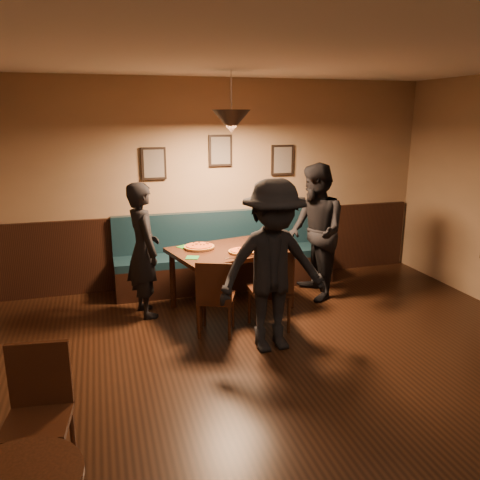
{
  "coord_description": "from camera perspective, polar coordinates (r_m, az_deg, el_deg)",
  "views": [
    {
      "loc": [
        -1.61,
        -2.99,
        2.32
      ],
      "look_at": [
        -0.13,
        2.09,
        0.95
      ],
      "focal_mm": 36.29,
      "sensor_mm": 36.0,
      "label": 1
    }
  ],
  "objects": [
    {
      "name": "picture_center",
      "position": [
        6.67,
        -2.33,
        10.47
      ],
      "size": [
        0.32,
        0.04,
        0.42
      ],
      "primitive_type": "cube",
      "color": "black",
      "rests_on": "wall_back"
    },
    {
      "name": "diner_left",
      "position": [
        5.75,
        -11.29,
        -1.16
      ],
      "size": [
        0.49,
        0.65,
        1.59
      ],
      "primitive_type": "imported",
      "rotation": [
        0.0,
        0.0,
        1.78
      ],
      "color": "black",
      "rests_on": "floor"
    },
    {
      "name": "dining_table",
      "position": [
        5.95,
        -0.95,
        -4.52
      ],
      "size": [
        1.59,
        1.22,
        0.76
      ],
      "primitive_type": "cube",
      "rotation": [
        0.0,
        0.0,
        0.24
      ],
      "color": "black",
      "rests_on": "floor"
    },
    {
      "name": "pendant_lamp",
      "position": [
        5.63,
        -1.03,
        13.81
      ],
      "size": [
        0.44,
        0.44,
        0.25
      ],
      "primitive_type": "cone",
      "rotation": [
        3.14,
        0.0,
        0.0
      ],
      "color": "black",
      "rests_on": "ceiling"
    },
    {
      "name": "chair_near_right",
      "position": [
        5.37,
        3.43,
        -5.73
      ],
      "size": [
        0.43,
        0.43,
        0.93
      ],
      "primitive_type": null,
      "rotation": [
        0.0,
        0.0,
        -0.05
      ],
      "color": "black",
      "rests_on": "floor"
    },
    {
      "name": "soda_glass",
      "position": [
        5.73,
        5.31,
        -0.59
      ],
      "size": [
        0.08,
        0.08,
        0.15
      ],
      "primitive_type": "cylinder",
      "rotation": [
        0.0,
        0.0,
        0.17
      ],
      "color": "black",
      "rests_on": "dining_table"
    },
    {
      "name": "cafe_chair_far",
      "position": [
        3.51,
        -22.78,
        -18.94
      ],
      "size": [
        0.44,
        0.44,
        0.9
      ],
      "primitive_type": null,
      "rotation": [
        0.0,
        0.0,
        3.02
      ],
      "color": "black",
      "rests_on": "floor"
    },
    {
      "name": "cutlery_set",
      "position": [
        5.46,
        0.05,
        -2.1
      ],
      "size": [
        0.2,
        0.03,
        0.0
      ],
      "primitive_type": "cube",
      "rotation": [
        0.0,
        0.0,
        1.51
      ],
      "color": "silver",
      "rests_on": "dining_table"
    },
    {
      "name": "pizza_c",
      "position": [
        6.13,
        2.88,
        -0.07
      ],
      "size": [
        0.43,
        0.43,
        0.04
      ],
      "primitive_type": "cylinder",
      "rotation": [
        0.0,
        0.0,
        0.29
      ],
      "color": "#C65725",
      "rests_on": "dining_table"
    },
    {
      "name": "picture_left",
      "position": [
        6.52,
        -10.1,
        8.85
      ],
      "size": [
        0.32,
        0.04,
        0.42
      ],
      "primitive_type": "cube",
      "color": "black",
      "rests_on": "wall_back"
    },
    {
      "name": "diner_right",
      "position": [
        6.23,
        8.83,
        0.91
      ],
      "size": [
        0.73,
        0.9,
        1.74
      ],
      "primitive_type": "imported",
      "rotation": [
        0.0,
        0.0,
        -1.65
      ],
      "color": "black",
      "rests_on": "floor"
    },
    {
      "name": "pizza_a",
      "position": [
        5.86,
        -4.82,
        -0.8
      ],
      "size": [
        0.42,
        0.42,
        0.04
      ],
      "primitive_type": "cylinder",
      "rotation": [
        0.0,
        0.0,
        0.15
      ],
      "color": "gold",
      "rests_on": "dining_table"
    },
    {
      "name": "napkin_a",
      "position": [
        5.95,
        -6.64,
        -0.8
      ],
      "size": [
        0.19,
        0.19,
        0.01
      ],
      "primitive_type": "cube",
      "rotation": [
        0.0,
        0.0,
        0.58
      ],
      "color": "#1E7420",
      "rests_on": "dining_table"
    },
    {
      "name": "pizza_b",
      "position": [
        5.66,
        0.2,
        -1.34
      ],
      "size": [
        0.39,
        0.39,
        0.04
      ],
      "primitive_type": "cylinder",
      "rotation": [
        0.0,
        0.0,
        0.31
      ],
      "color": "orange",
      "rests_on": "dining_table"
    },
    {
      "name": "tabasco_bottle",
      "position": [
        5.97,
        3.78,
        -0.1
      ],
      "size": [
        0.03,
        0.03,
        0.12
      ],
      "primitive_type": "cylinder",
      "rotation": [
        0.0,
        0.0,
        0.23
      ],
      "color": "#9B1005",
      "rests_on": "dining_table"
    },
    {
      "name": "ceiling",
      "position": [
        3.43,
        12.89,
        22.22
      ],
      "size": [
        7.0,
        7.0,
        0.0
      ],
      "primitive_type": "plane",
      "rotation": [
        3.14,
        0.0,
        0.0
      ],
      "color": "silver",
      "rests_on": "ground"
    },
    {
      "name": "chair_near_left",
      "position": [
        5.26,
        -2.81,
        -6.61
      ],
      "size": [
        0.49,
        0.49,
        0.85
      ],
      "primitive_type": null,
      "rotation": [
        0.0,
        0.0,
        -0.39
      ],
      "color": "black",
      "rests_on": "floor"
    },
    {
      "name": "floor",
      "position": [
        4.11,
        10.56,
        -20.13
      ],
      "size": [
        7.0,
        7.0,
        0.0
      ],
      "primitive_type": "plane",
      "color": "black",
      "rests_on": "ground"
    },
    {
      "name": "diner_front",
      "position": [
        4.79,
        3.92,
        -3.16
      ],
      "size": [
        1.16,
        0.7,
        1.74
      ],
      "primitive_type": "imported",
      "rotation": [
        0.0,
        0.0,
        0.05
      ],
      "color": "black",
      "rests_on": "floor"
    },
    {
      "name": "wall_back",
      "position": [
        6.75,
        -2.36,
        6.67
      ],
      "size": [
        6.0,
        0.0,
        6.0
      ],
      "primitive_type": "plane",
      "rotation": [
        1.57,
        0.0,
        0.0
      ],
      "color": "#8C704F",
      "rests_on": "ground"
    },
    {
      "name": "picture_right",
      "position": [
        6.95,
        4.99,
        9.36
      ],
      "size": [
        0.32,
        0.04,
        0.42
      ],
      "primitive_type": "cube",
      "color": "black",
      "rests_on": "wall_back"
    },
    {
      "name": "booth_bench",
      "position": [
        6.65,
        -1.65,
        -1.37
      ],
      "size": [
        3.0,
        0.6,
        1.0
      ],
      "primitive_type": null,
      "color": "#0F232D",
      "rests_on": "ground"
    },
    {
      "name": "napkin_b",
      "position": [
        5.49,
        -5.62,
        -2.07
      ],
      "size": [
        0.18,
        0.18,
        0.01
      ],
      "primitive_type": "cube",
      "rotation": [
        0.0,
        0.0,
        -0.36
      ],
      "color": "#207A33",
      "rests_on": "dining_table"
    },
    {
      "name": "wainscot",
      "position": [
        6.9,
        -2.22,
        -0.78
      ],
      "size": [
        5.88,
        0.06,
        1.0
      ],
      "primitive_type": "cube",
      "color": "black",
      "rests_on": "ground"
    }
  ]
}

